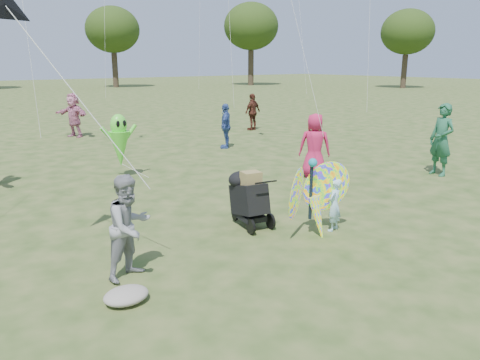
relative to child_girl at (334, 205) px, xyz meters
The scene contains 13 objects.
ground 1.77m from the child_girl, 150.87° to the right, with size 160.00×160.00×0.00m, color #51592B.
child_girl is the anchor object (origin of this frame).
adult_man 3.87m from the child_girl, behind, with size 0.75×0.59×1.55m, color gray.
grey_bag 4.25m from the child_girl, behind, with size 0.60×0.49×0.19m, color gray.
crowd_a 4.22m from the child_girl, 48.92° to the left, with size 0.85×0.55×1.74m, color #BF1E4E.
crowd_c 8.87m from the child_girl, 67.45° to the left, with size 0.95×0.39×1.61m, color #344D90.
crowd_f 5.82m from the child_girl, 11.96° to the left, with size 0.72×0.48×1.99m, color #225B3E.
crowd_h 13.20m from the child_girl, 57.75° to the left, with size 0.97×0.41×1.66m, color #482118.
crowd_j 14.12m from the child_girl, 90.46° to the left, with size 1.69×0.54×1.83m, color #C16E8F.
jogging_stroller 1.62m from the child_girl, 133.87° to the left, with size 0.61×1.10×1.09m.
butterfly_kite 0.54m from the child_girl, behind, with size 1.74×0.75×1.63m.
delta_kite_rig 6.15m from the child_girl, 159.74° to the left, with size 1.90×1.54×3.01m.
alien_kite 6.42m from the child_girl, 103.45° to the left, with size 1.12×0.69×1.74m.
Camera 1 is at (-4.93, -4.70, 3.09)m, focal length 35.00 mm.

